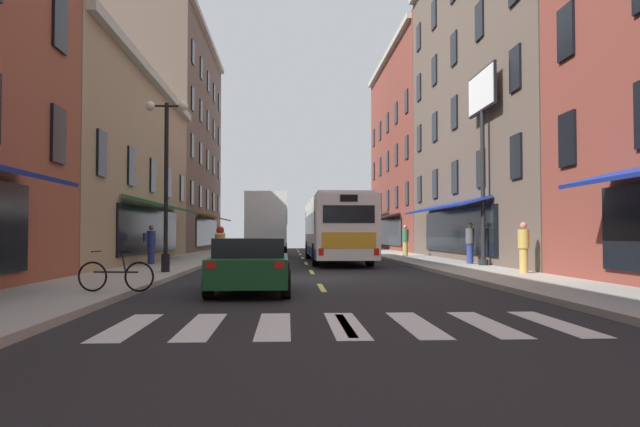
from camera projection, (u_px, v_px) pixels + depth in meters
ground_plane at (315, 280)px, 19.32m from camera, size 34.80×80.00×0.10m
lane_centre_dashes at (316, 278)px, 19.07m from camera, size 0.14×73.90×0.01m
crosswalk_near at (345, 325)px, 9.34m from camera, size 7.10×2.80×0.01m
sidewalk_left at (128, 276)px, 19.01m from camera, size 3.00×80.00×0.14m
sidewalk_right at (497, 275)px, 19.65m from camera, size 3.00×80.00×0.14m
storefront_row_right at (589, 92)px, 24.67m from camera, size 9.44×79.90×17.07m
billboard_sign at (482, 114)px, 24.72m from camera, size 0.40×3.24×7.95m
transit_bus at (335, 229)px, 30.03m from camera, size 2.70×12.47×3.17m
box_truck at (267, 224)px, 37.47m from camera, size 2.56×7.08×3.85m
sedan_near at (251, 264)px, 14.61m from camera, size 1.90×4.49×1.31m
sedan_mid at (271, 243)px, 47.73m from camera, size 1.90×4.53×1.35m
motorcycle_rider at (220, 255)px, 19.78m from camera, size 0.63×2.07×1.66m
bicycle_near at (116, 275)px, 13.27m from camera, size 1.71×0.48×0.91m
pedestrian_near at (151, 244)px, 25.47m from camera, size 0.53×0.43×1.63m
pedestrian_mid at (524, 247)px, 19.66m from camera, size 0.36×0.36×1.65m
pedestrian_far at (470, 242)px, 25.81m from camera, size 0.36×0.36×1.76m
pedestrian_rear at (405, 240)px, 34.18m from camera, size 0.36×0.36×1.77m
street_lamp_twin at (166, 177)px, 20.24m from camera, size 1.42×0.32×5.72m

